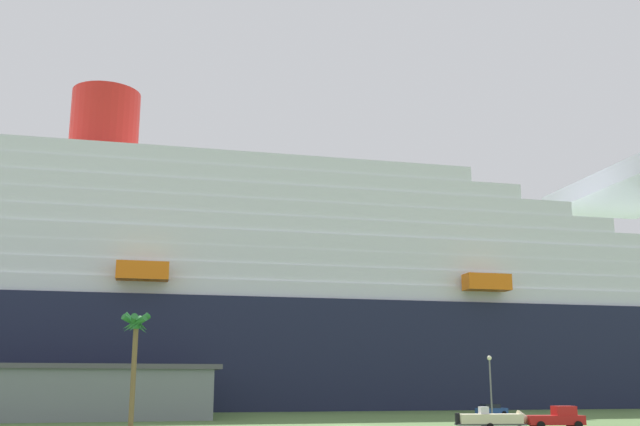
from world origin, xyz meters
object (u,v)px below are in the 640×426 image
street_lamp (490,378)px  parked_car_blue_suv (491,410)px  cruise_ship (297,311)px  palm_tree (136,333)px  small_boat_on_trailer (497,419)px  pickup_truck (557,418)px

street_lamp → parked_car_blue_suv: 16.71m
cruise_ship → palm_tree: size_ratio=24.76×
small_boat_on_trailer → parked_car_blue_suv: small_boat_on_trailer is taller
cruise_ship → street_lamp: (13.93, -52.03, -12.53)m
pickup_truck → cruise_ship: bearing=101.7°
small_boat_on_trailer → street_lamp: street_lamp is taller
pickup_truck → parked_car_blue_suv: 30.46m
pickup_truck → small_boat_on_trailer: size_ratio=0.68×
parked_car_blue_suv → pickup_truck: bearing=-102.8°
cruise_ship → street_lamp: bearing=-75.0°
cruise_ship → street_lamp: cruise_ship is taller
cruise_ship → parked_car_blue_suv: (20.62, -37.30, -16.70)m
palm_tree → parked_car_blue_suv: palm_tree is taller
palm_tree → parked_car_blue_suv: 51.46m
pickup_truck → street_lamp: bearing=89.7°
pickup_truck → small_boat_on_trailer: bearing=172.4°
street_lamp → parked_car_blue_suv: size_ratio=1.72×
pickup_truck → parked_car_blue_suv: (6.76, 29.70, -0.21)m
palm_tree → cruise_ship: bearing=63.0°
small_boat_on_trailer → parked_car_blue_suv: size_ratio=1.92×
pickup_truck → parked_car_blue_suv: size_ratio=1.31×
cruise_ship → palm_tree: 60.75m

